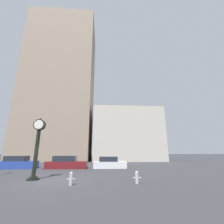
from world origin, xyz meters
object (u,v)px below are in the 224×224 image
object	(u,v)px
car_white	(110,163)
fire_hydrant_near	(71,178)
street_clock	(37,144)
fire_hydrant_far	(137,177)
car_maroon	(66,163)
car_blue	(18,163)

from	to	relation	value
car_white	fire_hydrant_near	distance (m)	9.97
street_clock	fire_hydrant_far	world-z (taller)	street_clock
street_clock	car_maroon	xyz separation A→B (m)	(0.68, 7.38, -1.88)
fire_hydrant_near	fire_hydrant_far	bearing A→B (deg)	4.07
car_blue	fire_hydrant_near	size ratio (longest dim) A/B	5.49
car_white	car_maroon	bearing A→B (deg)	-176.15
street_clock	car_white	bearing A→B (deg)	51.96
fire_hydrant_near	fire_hydrant_far	xyz separation A→B (m)	(4.12, 0.29, -0.01)
street_clock	car_white	world-z (taller)	street_clock
car_maroon	fire_hydrant_far	distance (m)	11.17
street_clock	car_maroon	distance (m)	7.65
street_clock	fire_hydrant_near	xyz separation A→B (m)	(3.04, -2.00, -2.09)
car_maroon	fire_hydrant_far	size ratio (longest dim) A/B	6.30
street_clock	car_maroon	world-z (taller)	street_clock
car_blue	car_maroon	xyz separation A→B (m)	(5.81, -0.35, -0.00)
car_white	fire_hydrant_far	bearing A→B (deg)	-80.23
car_maroon	fire_hydrant_near	xyz separation A→B (m)	(2.37, -9.38, -0.21)
car_white	fire_hydrant_far	size ratio (longest dim) A/B	5.37
fire_hydrant_near	street_clock	bearing A→B (deg)	146.71
car_blue	fire_hydrant_near	distance (m)	12.72
street_clock	car_white	xyz separation A→B (m)	(5.91, 7.55, -1.93)
car_maroon	fire_hydrant_far	xyz separation A→B (m)	(6.49, -9.09, -0.22)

